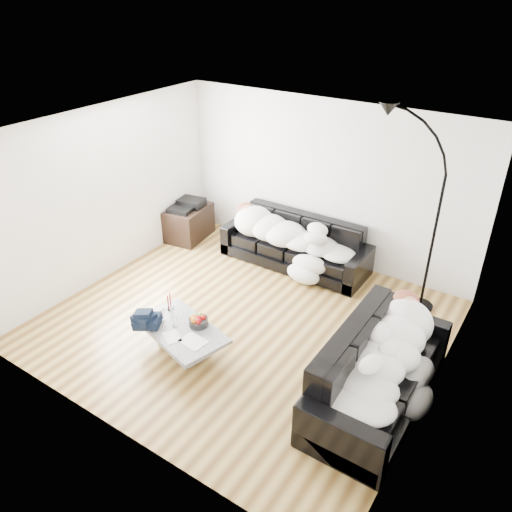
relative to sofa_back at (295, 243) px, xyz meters
The scene contains 24 objects.
ground 1.81m from the sofa_back, 83.12° to the right, with size 5.00×5.00×0.00m, color brown.
wall_back 1.06m from the sofa_back, 67.09° to the left, with size 5.00×0.02×2.60m, color silver.
wall_left 3.02m from the sofa_back, 142.59° to the right, with size 0.02×4.50×2.60m, color silver.
wall_right 3.35m from the sofa_back, 32.85° to the right, with size 0.02×4.50×2.60m, color silver.
ceiling 2.82m from the sofa_back, 83.12° to the right, with size 5.00×5.00×0.00m, color white.
sofa_back is the anchor object (origin of this frame).
sofa_right 3.08m from the sofa_back, 43.01° to the right, with size 2.18×0.93×0.88m, color black.
sleeper_back 0.24m from the sofa_back, 90.00° to the right, with size 2.03×0.70×0.41m, color white, non-canonical shape.
sleeper_right 3.09m from the sofa_back, 43.01° to the right, with size 1.87×0.79×0.46m, color white, non-canonical shape.
teal_cushion 2.63m from the sofa_back, 33.05° to the right, with size 0.36×0.30×0.20m, color #0E654A.
coffee_table 2.67m from the sofa_back, 91.95° to the right, with size 1.17×0.68×0.34m, color #939699.
fruit_bowl 2.48m from the sofa_back, 89.13° to the right, with size 0.25×0.25×0.15m, color white.
wine_glass_a 2.56m from the sofa_back, 97.52° to the right, with size 0.07×0.07×0.17m, color white.
wine_glass_b 2.67m from the sofa_back, 98.61° to the right, with size 0.07×0.07×0.16m, color white.
wine_glass_c 2.68m from the sofa_back, 94.10° to the right, with size 0.07×0.07×0.17m, color white.
candle_left 2.50m from the sofa_back, 101.31° to the right, with size 0.04×0.04×0.22m, color maroon.
candle_right 2.46m from the sofa_back, 101.48° to the right, with size 0.04×0.04×0.23m, color maroon.
newspaper_a 2.77m from the sofa_back, 86.15° to the right, with size 0.31×0.24×0.01m, color silver.
newspaper_b 2.84m from the sofa_back, 91.62° to the right, with size 0.26×0.18×0.01m, color silver.
navy_jacket 2.92m from the sofa_back, 100.61° to the right, with size 0.34×0.29×0.17m, color black, non-canonical shape.
shoes 2.72m from the sofa_back, 49.25° to the right, with size 0.48×0.35×0.11m, color #472311, non-canonical shape.
av_cabinet 2.07m from the sofa_back, behind, with size 0.58×0.84×0.58m, color black.
stereo 2.08m from the sofa_back, behind, with size 0.44×0.34×0.13m, color black.
floor_lamp 2.26m from the sofa_back, ahead, with size 0.89×0.35×2.44m, color black, non-canonical shape.
Camera 1 is at (3.18, -4.48, 4.16)m, focal length 35.00 mm.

